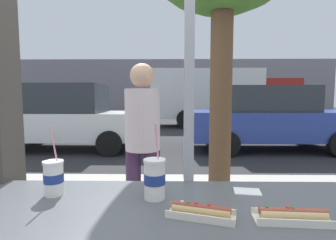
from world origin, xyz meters
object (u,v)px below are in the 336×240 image
(parked_car_blue, at_px, (269,118))
(pedestrian, at_px, (143,140))
(parked_car_white, at_px, (65,117))
(soda_cup_left, at_px, (155,178))
(hotdog_tray_far, at_px, (293,215))
(box_truck, at_px, (220,96))
(soda_cup_right, at_px, (54,177))
(hotdog_tray_near, at_px, (201,211))

(parked_car_blue, relative_size, pedestrian, 2.75)
(parked_car_white, bearing_deg, soda_cup_left, -63.75)
(hotdog_tray_far, relative_size, box_truck, 0.04)
(parked_car_blue, distance_m, box_truck, 5.86)
(box_truck, bearing_deg, soda_cup_left, -101.97)
(soda_cup_right, xyz_separation_m, hotdog_tray_near, (0.64, -0.21, -0.06))
(hotdog_tray_near, height_order, pedestrian, pedestrian)
(parked_car_white, relative_size, pedestrian, 2.78)
(parked_car_white, distance_m, pedestrian, 5.43)
(soda_cup_left, relative_size, parked_car_blue, 0.07)
(hotdog_tray_near, xyz_separation_m, box_truck, (2.31, 11.91, 0.52))
(parked_car_white, xyz_separation_m, box_truck, (5.41, 5.81, 0.65))
(soda_cup_right, bearing_deg, parked_car_blue, 61.34)
(soda_cup_right, bearing_deg, pedestrian, 77.63)
(soda_cup_left, bearing_deg, hotdog_tray_far, -21.67)
(soda_cup_left, xyz_separation_m, hotdog_tray_far, (0.50, -0.20, -0.07))
(hotdog_tray_near, bearing_deg, parked_car_white, 116.97)
(hotdog_tray_far, xyz_separation_m, box_truck, (1.98, 11.93, 0.52))
(hotdog_tray_near, distance_m, parked_car_blue, 6.62)
(soda_cup_left, relative_size, soda_cup_right, 1.06)
(hotdog_tray_far, bearing_deg, soda_cup_left, 158.33)
(hotdog_tray_far, bearing_deg, parked_car_white, 119.22)
(box_truck, bearing_deg, parked_car_blue, -87.30)
(box_truck, bearing_deg, parked_car_white, -132.94)
(soda_cup_left, height_order, pedestrian, pedestrian)
(soda_cup_right, distance_m, hotdog_tray_near, 0.67)
(soda_cup_right, bearing_deg, hotdog_tray_far, -13.68)
(soda_cup_left, bearing_deg, box_truck, 78.03)
(hotdog_tray_near, bearing_deg, box_truck, 79.04)
(hotdog_tray_near, distance_m, box_truck, 12.14)
(soda_cup_left, height_order, box_truck, box_truck)
(box_truck, distance_m, pedestrian, 10.85)
(soda_cup_left, bearing_deg, parked_car_white, 116.25)
(soda_cup_left, relative_size, pedestrian, 0.20)
(soda_cup_left, xyz_separation_m, box_truck, (2.49, 11.73, 0.45))
(parked_car_white, height_order, pedestrian, parked_car_white)
(parked_car_blue, bearing_deg, parked_car_white, 180.00)
(hotdog_tray_near, xyz_separation_m, parked_car_white, (-3.10, 6.10, -0.13))
(parked_car_blue, height_order, pedestrian, same)
(soda_cup_left, height_order, hotdog_tray_far, soda_cup_left)
(hotdog_tray_near, bearing_deg, hotdog_tray_far, -4.91)
(soda_cup_right, distance_m, box_truck, 12.07)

